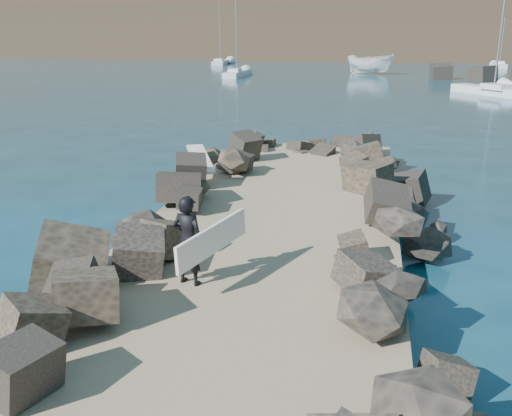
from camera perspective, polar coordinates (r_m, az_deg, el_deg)
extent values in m
plane|color=#0F384C|center=(13.23, 0.87, -4.96)|extent=(800.00, 800.00, 0.00)
cube|color=#8C7759|center=(11.31, -1.02, -7.29)|extent=(6.00, 26.00, 0.60)
cube|color=black|center=(12.57, -13.58, -4.24)|extent=(2.60, 22.00, 1.00)
cube|color=black|center=(11.48, 13.90, -6.36)|extent=(2.60, 22.00, 1.00)
cube|color=white|center=(18.19, -5.58, 4.56)|extent=(1.47, 2.18, 0.07)
imported|color=white|center=(73.88, 11.34, 13.94)|extent=(6.68, 5.00, 2.43)
imported|color=black|center=(10.26, -6.79, -3.23)|extent=(0.68, 0.53, 1.66)
cube|color=white|center=(10.12, -4.37, -3.18)|extent=(0.77, 1.95, 0.65)
cube|color=white|center=(92.72, 23.14, 12.92)|extent=(1.41, 5.83, 0.80)
cylinder|color=gray|center=(92.61, 23.40, 15.10)|extent=(0.12, 0.12, 6.39)
cube|color=white|center=(92.01, 23.26, 13.20)|extent=(0.97, 1.65, 0.44)
cube|color=white|center=(93.94, -3.59, 14.26)|extent=(2.82, 8.25, 0.80)
cylinder|color=gray|center=(93.82, -3.65, 17.19)|extent=(0.12, 0.12, 8.90)
cube|color=white|center=(92.99, -3.75, 14.54)|extent=(1.58, 2.41, 0.44)
cube|color=white|center=(68.43, -1.94, 13.20)|extent=(1.63, 7.39, 0.80)
cylinder|color=gray|center=(68.27, -1.98, 16.90)|extent=(0.12, 0.12, 8.12)
cube|color=white|center=(67.54, -2.12, 13.57)|extent=(1.18, 2.07, 0.44)
cube|color=white|center=(51.87, 22.66, 10.65)|extent=(6.15, 7.55, 0.80)
cylinder|color=gray|center=(51.66, 23.28, 15.90)|extent=(0.12, 0.12, 8.84)
cube|color=white|center=(51.07, 22.88, 11.11)|extent=(2.36, 2.58, 0.44)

